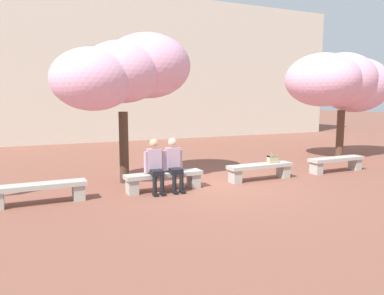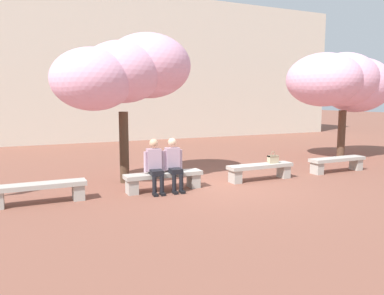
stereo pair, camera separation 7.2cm
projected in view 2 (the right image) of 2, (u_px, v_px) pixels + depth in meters
name	position (u px, v px, depth m)	size (l,w,h in m)	color
ground_plane	(215.00, 185.00, 9.82)	(100.00, 100.00, 0.00)	brown
building_facade	(107.00, 69.00, 21.04)	(28.00, 4.00, 7.76)	beige
stone_bench_west_end	(39.00, 190.00, 8.03)	(1.96, 0.43, 0.45)	#ADA89E
stone_bench_near_west	(164.00, 178.00, 9.19)	(1.96, 0.43, 0.45)	#ADA89E
stone_bench_center	(260.00, 169.00, 10.36)	(1.96, 0.43, 0.45)	#ADA89E
stone_bench_near_east	(337.00, 162.00, 11.53)	(1.96, 0.43, 0.45)	#ADA89E
person_seated_left	(155.00, 164.00, 8.99)	(0.51, 0.70, 1.29)	black
person_seated_right	(173.00, 162.00, 9.19)	(0.51, 0.69, 1.29)	black
handbag	(273.00, 159.00, 10.50)	(0.30, 0.15, 0.34)	tan
cherry_tree_main	(126.00, 72.00, 9.83)	(3.81, 2.70, 4.03)	#473323
cherry_tree_secondary	(342.00, 82.00, 14.02)	(4.51, 2.82, 3.94)	#513828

